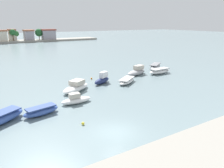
{
  "coord_description": "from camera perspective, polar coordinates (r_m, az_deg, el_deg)",
  "views": [
    {
      "loc": [
        -9.81,
        -15.47,
        10.1
      ],
      "look_at": [
        7.42,
        12.77,
        0.47
      ],
      "focal_mm": 34.58,
      "sensor_mm": 36.0,
      "label": 1
    }
  ],
  "objects": [
    {
      "name": "ground_plane",
      "position": [
        20.92,
        0.88,
        -12.63
      ],
      "size": [
        400.0,
        400.0,
        0.0
      ],
      "primitive_type": "plane",
      "color": "slate"
    },
    {
      "name": "moored_boat_1",
      "position": [
        25.55,
        -18.22,
        -6.77
      ],
      "size": [
        4.24,
        2.21,
        0.98
      ],
      "rotation": [
        0.0,
        0.0,
        0.19
      ],
      "color": "#3856A8",
      "rests_on": "ground"
    },
    {
      "name": "moored_boat_2",
      "position": [
        28.0,
        -9.49,
        -4.1
      ],
      "size": [
        3.99,
        1.47,
        1.37
      ],
      "rotation": [
        0.0,
        0.0,
        0.01
      ],
      "color": "white",
      "rests_on": "ground"
    },
    {
      "name": "moored_boat_3",
      "position": [
        32.84,
        -9.49,
        -0.78
      ],
      "size": [
        5.73,
        4.57,
        1.62
      ],
      "rotation": [
        0.0,
        0.0,
        0.54
      ],
      "color": "white",
      "rests_on": "ground"
    },
    {
      "name": "moored_boat_4",
      "position": [
        36.4,
        -2.6,
        1.23
      ],
      "size": [
        3.94,
        2.75,
        1.91
      ],
      "rotation": [
        0.0,
        0.0,
        0.46
      ],
      "color": "navy",
      "rests_on": "ground"
    },
    {
      "name": "moored_boat_5",
      "position": [
        36.78,
        3.9,
        0.89
      ],
      "size": [
        5.14,
        4.35,
        0.82
      ],
      "rotation": [
        0.0,
        0.0,
        0.6
      ],
      "color": "white",
      "rests_on": "ground"
    },
    {
      "name": "moored_boat_6",
      "position": [
        42.61,
        6.59,
        3.31
      ],
      "size": [
        5.36,
        3.32,
        1.78
      ],
      "rotation": [
        0.0,
        0.0,
        0.3
      ],
      "color": "#9E9EA3",
      "rests_on": "ground"
    },
    {
      "name": "moored_boat_7",
      "position": [
        44.29,
        12.47,
        3.34
      ],
      "size": [
        5.17,
        2.02,
        1.06
      ],
      "rotation": [
        0.0,
        0.0,
        0.04
      ],
      "color": "white",
      "rests_on": "ground"
    },
    {
      "name": "moored_boat_8",
      "position": [
        48.74,
        11.37,
        4.59
      ],
      "size": [
        5.44,
        4.48,
        1.09
      ],
      "rotation": [
        0.0,
        0.0,
        0.59
      ],
      "color": "#9E9EA3",
      "rests_on": "ground"
    },
    {
      "name": "mooring_buoy_1",
      "position": [
        22.39,
        -7.69,
        -10.29
      ],
      "size": [
        0.32,
        0.32,
        0.32
      ],
      "primitive_type": "sphere",
      "color": "yellow",
      "rests_on": "ground"
    },
    {
      "name": "mooring_buoy_2",
      "position": [
        39.2,
        -5.46,
        1.48
      ],
      "size": [
        0.32,
        0.32,
        0.32
      ],
      "primitive_type": "sphere",
      "color": "orange",
      "rests_on": "ground"
    },
    {
      "name": "distant_shoreline",
      "position": [
        118.41,
        -25.71,
        10.71
      ],
      "size": [
        97.05,
        10.2,
        7.19
      ],
      "color": "gray",
      "rests_on": "ground"
    }
  ]
}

